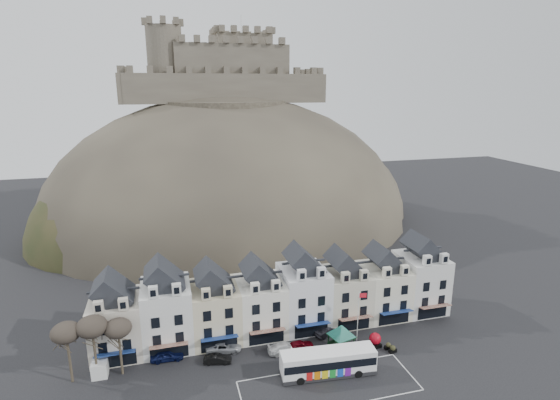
{
  "coord_description": "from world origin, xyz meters",
  "views": [
    {
      "loc": [
        -16.1,
        -42.2,
        36.28
      ],
      "look_at": [
        1.86,
        24.0,
        18.21
      ],
      "focal_mm": 28.0,
      "sensor_mm": 36.0,
      "label": 1
    }
  ],
  "objects_px": {
    "car_silver": "(224,347)",
    "car_maroon": "(300,345)",
    "bus_shelter": "(341,331)",
    "car_black": "(217,359)",
    "white_van": "(101,363)",
    "car_navy": "(167,355)",
    "red_buoy": "(375,340)",
    "flagpole": "(359,313)",
    "car_charcoal": "(328,331)",
    "car_white": "(285,348)",
    "bus": "(328,361)"
  },
  "relations": [
    {
      "from": "car_silver",
      "to": "car_maroon",
      "type": "relative_size",
      "value": 1.22
    },
    {
      "from": "bus_shelter",
      "to": "car_black",
      "type": "bearing_deg",
      "value": 159.39
    },
    {
      "from": "white_van",
      "to": "car_navy",
      "type": "relative_size",
      "value": 1.01
    },
    {
      "from": "car_black",
      "to": "car_silver",
      "type": "relative_size",
      "value": 0.76
    },
    {
      "from": "red_buoy",
      "to": "car_maroon",
      "type": "distance_m",
      "value": 10.86
    },
    {
      "from": "car_black",
      "to": "white_van",
      "type": "bearing_deg",
      "value": 92.68
    },
    {
      "from": "white_van",
      "to": "car_navy",
      "type": "height_order",
      "value": "white_van"
    },
    {
      "from": "car_black",
      "to": "car_silver",
      "type": "distance_m",
      "value": 2.77
    },
    {
      "from": "flagpole",
      "to": "car_silver",
      "type": "relative_size",
      "value": 1.61
    },
    {
      "from": "white_van",
      "to": "car_maroon",
      "type": "bearing_deg",
      "value": -5.01
    },
    {
      "from": "bus_shelter",
      "to": "car_silver",
      "type": "distance_m",
      "value": 16.71
    },
    {
      "from": "bus_shelter",
      "to": "white_van",
      "type": "xyz_separation_m",
      "value": [
        -32.17,
        4.0,
        -2.02
      ]
    },
    {
      "from": "car_black",
      "to": "car_charcoal",
      "type": "relative_size",
      "value": 0.92
    },
    {
      "from": "bus_shelter",
      "to": "car_white",
      "type": "height_order",
      "value": "bus_shelter"
    },
    {
      "from": "flagpole",
      "to": "white_van",
      "type": "relative_size",
      "value": 1.77
    },
    {
      "from": "car_navy",
      "to": "car_white",
      "type": "distance_m",
      "value": 16.17
    },
    {
      "from": "flagpole",
      "to": "car_white",
      "type": "distance_m",
      "value": 11.68
    },
    {
      "from": "bus",
      "to": "car_white",
      "type": "distance_m",
      "value": 7.44
    },
    {
      "from": "flagpole",
      "to": "white_van",
      "type": "distance_m",
      "value": 35.64
    },
    {
      "from": "bus",
      "to": "car_navy",
      "type": "height_order",
      "value": "bus"
    },
    {
      "from": "flagpole",
      "to": "bus_shelter",
      "type": "bearing_deg",
      "value": -156.65
    },
    {
      "from": "car_black",
      "to": "bus_shelter",
      "type": "bearing_deg",
      "value": -82.76
    },
    {
      "from": "white_van",
      "to": "car_charcoal",
      "type": "bearing_deg",
      "value": 0.38
    },
    {
      "from": "car_black",
      "to": "car_white",
      "type": "xyz_separation_m",
      "value": [
        9.42,
        0.0,
        0.08
      ]
    },
    {
      "from": "bus",
      "to": "car_navy",
      "type": "bearing_deg",
      "value": 161.46
    },
    {
      "from": "car_charcoal",
      "to": "bus",
      "type": "bearing_deg",
      "value": 136.62
    },
    {
      "from": "bus",
      "to": "car_silver",
      "type": "distance_m",
      "value": 15.05
    },
    {
      "from": "car_navy",
      "to": "car_charcoal",
      "type": "distance_m",
      "value": 23.35
    },
    {
      "from": "white_van",
      "to": "car_silver",
      "type": "xyz_separation_m",
      "value": [
        16.11,
        0.0,
        -0.32
      ]
    },
    {
      "from": "red_buoy",
      "to": "car_navy",
      "type": "bearing_deg",
      "value": 171.03
    },
    {
      "from": "bus",
      "to": "flagpole",
      "type": "height_order",
      "value": "flagpole"
    },
    {
      "from": "red_buoy",
      "to": "car_black",
      "type": "relative_size",
      "value": 0.56
    },
    {
      "from": "car_maroon",
      "to": "car_white",
      "type": "bearing_deg",
      "value": 87.38
    },
    {
      "from": "flagpole",
      "to": "white_van",
      "type": "xyz_separation_m",
      "value": [
        -35.37,
        2.61,
        -3.5
      ]
    },
    {
      "from": "bus",
      "to": "car_charcoal",
      "type": "xyz_separation_m",
      "value": [
        3.32,
        8.62,
        -1.24
      ]
    },
    {
      "from": "car_maroon",
      "to": "car_charcoal",
      "type": "relative_size",
      "value": 0.99
    },
    {
      "from": "bus",
      "to": "red_buoy",
      "type": "bearing_deg",
      "value": 29.65
    },
    {
      "from": "car_black",
      "to": "car_silver",
      "type": "height_order",
      "value": "car_silver"
    },
    {
      "from": "red_buoy",
      "to": "flagpole",
      "type": "relative_size",
      "value": 0.27
    },
    {
      "from": "bus",
      "to": "car_maroon",
      "type": "bearing_deg",
      "value": 111.78
    },
    {
      "from": "bus_shelter",
      "to": "car_navy",
      "type": "bearing_deg",
      "value": 154.82
    },
    {
      "from": "red_buoy",
      "to": "car_charcoal",
      "type": "relative_size",
      "value": 0.52
    },
    {
      "from": "car_navy",
      "to": "car_charcoal",
      "type": "bearing_deg",
      "value": -88.32
    },
    {
      "from": "flagpole",
      "to": "car_silver",
      "type": "xyz_separation_m",
      "value": [
        -19.25,
        2.61,
        -3.83
      ]
    },
    {
      "from": "red_buoy",
      "to": "white_van",
      "type": "height_order",
      "value": "red_buoy"
    },
    {
      "from": "bus",
      "to": "car_black",
      "type": "distance_m",
      "value": 14.86
    },
    {
      "from": "bus",
      "to": "car_charcoal",
      "type": "distance_m",
      "value": 9.33
    },
    {
      "from": "bus_shelter",
      "to": "flagpole",
      "type": "relative_size",
      "value": 0.75
    },
    {
      "from": "white_van",
      "to": "car_charcoal",
      "type": "height_order",
      "value": "white_van"
    },
    {
      "from": "car_silver",
      "to": "car_white",
      "type": "height_order",
      "value": "car_white"
    }
  ]
}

